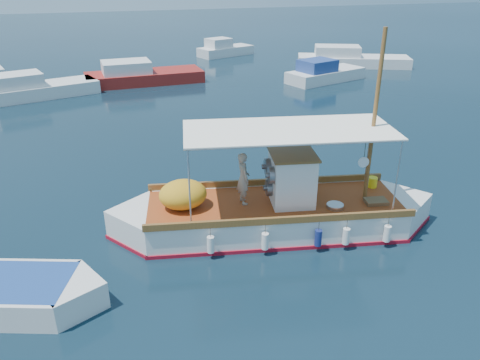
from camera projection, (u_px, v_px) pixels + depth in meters
name	position (u px, v px, depth m)	size (l,w,h in m)	color
ground	(272.00, 216.00, 15.44)	(160.00, 160.00, 0.00)	black
fishing_caique	(272.00, 213.00, 14.50)	(10.08, 4.13, 6.26)	white
bg_boat_nw	(33.00, 90.00, 29.10)	(7.64, 4.41, 1.80)	silver
bg_boat_n	(141.00, 76.00, 32.73)	(8.15, 3.21, 1.80)	maroon
bg_boat_ne	(324.00, 74.00, 33.28)	(6.28, 3.93, 1.80)	silver
bg_boat_e	(350.00, 60.00, 38.42)	(9.26, 5.85, 1.80)	silver
bg_boat_far_n	(224.00, 50.00, 42.80)	(5.47, 3.65, 1.80)	silver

